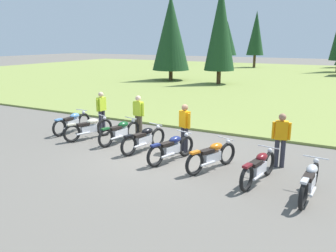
% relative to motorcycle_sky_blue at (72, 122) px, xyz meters
% --- Properties ---
extents(ground_plane, '(140.00, 140.00, 0.00)m').
position_rel_motorcycle_sky_blue_xyz_m(ground_plane, '(4.71, -0.90, -0.44)').
color(ground_plane, '#605B54').
extents(grass_moorland, '(80.00, 44.00, 0.10)m').
position_rel_motorcycle_sky_blue_xyz_m(grass_moorland, '(4.71, 24.68, -0.39)').
color(grass_moorland, olive).
rests_on(grass_moorland, ground).
extents(forest_treeline, '(39.27, 28.52, 8.78)m').
position_rel_motorcycle_sky_blue_xyz_m(forest_treeline, '(7.76, 30.49, 3.95)').
color(forest_treeline, '#47331E').
rests_on(forest_treeline, ground).
extents(motorcycle_sky_blue, '(0.62, 2.10, 0.88)m').
position_rel_motorcycle_sky_blue_xyz_m(motorcycle_sky_blue, '(0.00, 0.00, 0.00)').
color(motorcycle_sky_blue, black).
rests_on(motorcycle_sky_blue, ground).
extents(motorcycle_cream, '(0.94, 1.99, 0.88)m').
position_rel_motorcycle_sky_blue_xyz_m(motorcycle_cream, '(1.27, -0.43, 0.00)').
color(motorcycle_cream, black).
rests_on(motorcycle_cream, ground).
extents(motorcycle_british_green, '(0.65, 2.08, 0.88)m').
position_rel_motorcycle_sky_blue_xyz_m(motorcycle_british_green, '(2.67, -0.28, 0.00)').
color(motorcycle_british_green, black).
rests_on(motorcycle_british_green, ground).
extents(motorcycle_black, '(0.74, 2.07, 0.88)m').
position_rel_motorcycle_sky_blue_xyz_m(motorcycle_black, '(3.97, -0.69, 0.00)').
color(motorcycle_black, black).
rests_on(motorcycle_black, ground).
extents(motorcycle_navy, '(0.80, 2.05, 0.88)m').
position_rel_motorcycle_sky_blue_xyz_m(motorcycle_navy, '(5.30, -1.15, 0.00)').
color(motorcycle_navy, black).
rests_on(motorcycle_navy, ground).
extents(motorcycle_orange, '(0.95, 1.99, 0.88)m').
position_rel_motorcycle_sky_blue_xyz_m(motorcycle_orange, '(6.70, -1.24, 0.00)').
color(motorcycle_orange, black).
rests_on(motorcycle_orange, ground).
extents(motorcycle_maroon, '(0.65, 2.08, 0.88)m').
position_rel_motorcycle_sky_blue_xyz_m(motorcycle_maroon, '(8.16, -1.54, 0.00)').
color(motorcycle_maroon, black).
rests_on(motorcycle_maroon, ground).
extents(motorcycle_silver, '(0.62, 2.10, 0.88)m').
position_rel_motorcycle_sky_blue_xyz_m(motorcycle_silver, '(9.48, -1.87, 0.00)').
color(motorcycle_silver, black).
rests_on(motorcycle_silver, ground).
extents(rider_with_back_turned, '(0.50, 0.36, 1.67)m').
position_rel_motorcycle_sky_blue_xyz_m(rider_with_back_turned, '(5.24, -0.09, 0.51)').
color(rider_with_back_turned, '#2D2D38').
rests_on(rider_with_back_turned, ground).
extents(rider_checking_bike, '(0.54, 0.30, 1.67)m').
position_rel_motorcycle_sky_blue_xyz_m(rider_checking_bike, '(8.42, -0.06, 0.51)').
color(rider_checking_bike, '#2D2D38').
rests_on(rider_checking_bike, ground).
extents(rider_near_row_end, '(0.55, 0.26, 1.67)m').
position_rel_motorcycle_sky_blue_xyz_m(rider_near_row_end, '(2.83, 0.73, 0.51)').
color(rider_near_row_end, '#4C4233').
rests_on(rider_near_row_end, ground).
extents(rider_in_hivis_vest, '(0.26, 0.55, 1.67)m').
position_rel_motorcycle_sky_blue_xyz_m(rider_in_hivis_vest, '(0.92, 0.82, 0.51)').
color(rider_in_hivis_vest, '#2D2D38').
rests_on(rider_in_hivis_vest, ground).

